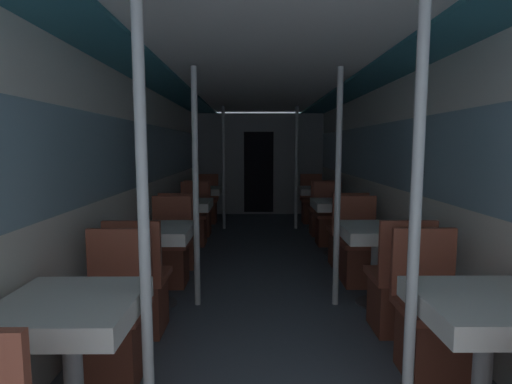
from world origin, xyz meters
TOP-DOWN VIEW (x-y plane):
  - wall_left at (-1.43, 3.54)m, footprint 0.05×9.89m
  - wall_right at (1.43, 3.54)m, footprint 0.05×9.89m
  - ceiling_panel at (0.00, 3.54)m, footprint 2.86×9.89m
  - bulkhead_far at (0.00, 7.53)m, footprint 2.80×0.09m
  - dining_table_left_0 at (-1.02, 0.70)m, footprint 0.65×0.65m
  - chair_left_far_0 at (-1.02, 1.26)m, footprint 0.43×0.43m
  - support_pole_left_0 at (-0.65, 0.70)m, footprint 0.06×0.06m
  - dining_table_left_1 at (-1.02, 2.44)m, footprint 0.65×0.65m
  - chair_left_near_1 at (-1.02, 1.88)m, footprint 0.43×0.43m
  - chair_left_far_1 at (-1.02, 3.01)m, footprint 0.43×0.43m
  - support_pole_left_1 at (-0.65, 2.44)m, footprint 0.06×0.06m
  - dining_table_left_2 at (-1.02, 4.19)m, footprint 0.65×0.65m
  - chair_left_near_2 at (-1.02, 3.62)m, footprint 0.43×0.43m
  - chair_left_far_2 at (-1.02, 4.75)m, footprint 0.43×0.43m
  - dining_table_left_3 at (-1.02, 5.93)m, footprint 0.65×0.65m
  - chair_left_near_3 at (-1.02, 5.37)m, footprint 0.43×0.43m
  - chair_left_far_3 at (-1.02, 6.50)m, footprint 0.43×0.43m
  - support_pole_left_3 at (-0.65, 5.93)m, footprint 0.06×0.06m
  - dining_table_right_0 at (1.02, 0.70)m, footprint 0.65×0.65m
  - chair_right_far_0 at (1.02, 1.26)m, footprint 0.43×0.43m
  - support_pole_right_0 at (0.65, 0.70)m, footprint 0.06×0.06m
  - dining_table_right_1 at (1.02, 2.44)m, footprint 0.65×0.65m
  - chair_right_near_1 at (1.02, 1.88)m, footprint 0.43×0.43m
  - chair_right_far_1 at (1.02, 3.01)m, footprint 0.43×0.43m
  - support_pole_right_1 at (0.65, 2.44)m, footprint 0.06×0.06m
  - dining_table_right_2 at (1.02, 4.19)m, footprint 0.65×0.65m
  - chair_right_near_2 at (1.02, 3.62)m, footprint 0.43×0.43m
  - chair_right_far_2 at (1.02, 4.75)m, footprint 0.43×0.43m
  - dining_table_right_3 at (1.02, 5.93)m, footprint 0.65×0.65m
  - chair_right_near_3 at (1.02, 5.37)m, footprint 0.43×0.43m
  - chair_right_far_3 at (1.02, 6.50)m, footprint 0.43×0.43m
  - support_pole_right_3 at (0.65, 5.93)m, footprint 0.06×0.06m

SIDE VIEW (x-z plane):
  - chair_left_far_0 at x=-1.02m, z-range -0.17..0.76m
  - chair_left_near_1 at x=-1.02m, z-range -0.17..0.76m
  - chair_left_far_1 at x=-1.02m, z-range -0.17..0.76m
  - chair_left_near_2 at x=-1.02m, z-range -0.17..0.76m
  - chair_left_far_2 at x=-1.02m, z-range -0.17..0.76m
  - chair_left_near_3 at x=-1.02m, z-range -0.17..0.76m
  - chair_left_far_3 at x=-1.02m, z-range -0.17..0.76m
  - chair_right_far_0 at x=1.02m, z-range -0.17..0.76m
  - chair_right_near_1 at x=1.02m, z-range -0.17..0.76m
  - chair_right_far_1 at x=1.02m, z-range -0.17..0.76m
  - chair_right_near_2 at x=1.02m, z-range -0.17..0.76m
  - chair_right_far_2 at x=1.02m, z-range -0.17..0.76m
  - chair_right_near_3 at x=1.02m, z-range -0.17..0.76m
  - chair_right_far_3 at x=1.02m, z-range -0.17..0.76m
  - dining_table_left_0 at x=-1.02m, z-range 0.27..1.02m
  - dining_table_left_1 at x=-1.02m, z-range 0.27..1.02m
  - dining_table_left_2 at x=-1.02m, z-range 0.27..1.02m
  - dining_table_left_3 at x=-1.02m, z-range 0.27..1.02m
  - dining_table_right_0 at x=1.02m, z-range 0.27..1.02m
  - dining_table_right_1 at x=1.02m, z-range 0.27..1.02m
  - dining_table_right_2 at x=1.02m, z-range 0.27..1.02m
  - dining_table_right_3 at x=1.02m, z-range 0.27..1.02m
  - bulkhead_far at x=0.00m, z-range 0.00..2.18m
  - support_pole_left_0 at x=-0.65m, z-range 0.00..2.18m
  - support_pole_left_1 at x=-0.65m, z-range 0.00..2.18m
  - support_pole_left_3 at x=-0.65m, z-range 0.00..2.18m
  - support_pole_right_0 at x=0.65m, z-range 0.00..2.18m
  - support_pole_right_1 at x=0.65m, z-range 0.00..2.18m
  - support_pole_right_3 at x=0.65m, z-range 0.00..2.18m
  - wall_left at x=-1.43m, z-range 0.05..2.23m
  - wall_right at x=1.43m, z-range 0.05..2.23m
  - ceiling_panel at x=0.00m, z-range 2.19..2.26m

